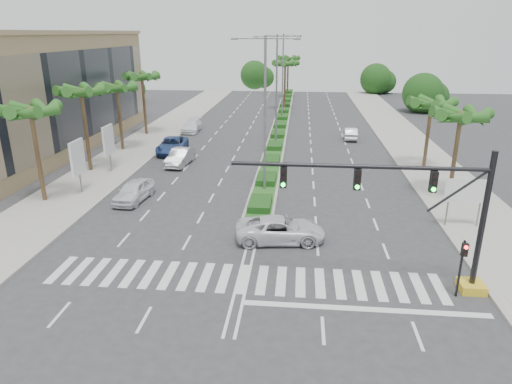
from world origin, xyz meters
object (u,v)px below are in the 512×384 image
car_parked_c (172,145)px  car_crossing (280,229)px  car_parked_a (134,191)px  car_parked_b (180,157)px  car_parked_d (192,126)px  car_right (350,133)px

car_parked_c → car_crossing: 24.19m
car_parked_a → car_parked_b: bearing=90.4°
car_parked_b → car_parked_d: (-2.53, 15.62, -0.06)m
car_parked_b → car_crossing: bearing=-52.5°
car_parked_a → car_parked_c: (-1.04, 14.67, 0.03)m
car_parked_d → car_crossing: 34.34m
car_parked_c → car_crossing: size_ratio=1.07×
car_parked_c → car_parked_d: size_ratio=1.16×
car_parked_a → car_parked_c: bearing=100.1°
car_parked_a → car_crossing: size_ratio=0.83×
car_parked_b → car_parked_d: 15.82m
car_parked_a → car_parked_d: size_ratio=0.90×
car_parked_d → car_right: (20.05, -2.56, -0.03)m
car_parked_b → car_right: car_parked_b is taller
car_parked_c → car_parked_a: bearing=-90.4°
car_parked_b → car_parked_c: 4.97m
car_parked_b → car_parked_c: (-2.04, 4.53, 0.02)m
car_parked_a → car_parked_c: car_parked_c is taller
car_parked_b → car_right: bearing=41.3°
car_parked_d → car_parked_b: bearing=-81.4°
car_right → car_parked_d: bearing=-5.0°
car_parked_a → car_parked_d: 25.81m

